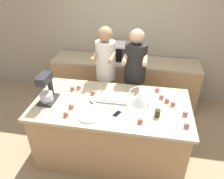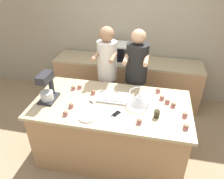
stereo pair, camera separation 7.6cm
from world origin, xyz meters
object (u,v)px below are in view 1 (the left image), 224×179
(drinking_glass, at_px, (157,113))
(cupcake_4, at_px, (71,106))
(person_right, at_px, (134,79))
(cupcake_10, at_px, (157,90))
(baking_tray, at_px, (113,97))
(cupcake_5, at_px, (72,88))
(small_plate, at_px, (88,117))
(cupcake_6, at_px, (167,100))
(cupcake_2, at_px, (187,125))
(knife, at_px, (94,105))
(person_left, at_px, (106,76))
(stand_mixer, at_px, (47,90))
(cupcake_7, at_px, (162,97))
(cupcake_8, at_px, (79,87))
(cupcake_11, at_px, (93,93))
(cupcake_1, at_px, (185,114))
(microwave_oven, at_px, (116,52))
(cupcake_9, at_px, (140,121))
(cupcake_3, at_px, (66,114))
(cell_phone, at_px, (117,114))
(cupcake_0, at_px, (173,104))
(mixing_bowl, at_px, (140,97))

(drinking_glass, bearing_deg, cupcake_4, -178.78)
(person_right, distance_m, cupcake_10, 0.51)
(baking_tray, height_order, cupcake_5, cupcake_5)
(small_plate, relative_size, cupcake_4, 3.46)
(cupcake_6, bearing_deg, cupcake_2, -66.81)
(person_right, distance_m, knife, 0.95)
(person_left, bearing_deg, small_plate, -89.53)
(stand_mixer, xyz_separation_m, cupcake_7, (1.50, 0.31, -0.14))
(drinking_glass, relative_size, small_plate, 0.43)
(knife, height_order, cupcake_8, cupcake_8)
(drinking_glass, height_order, cupcake_11, drinking_glass)
(drinking_glass, xyz_separation_m, cupcake_5, (-1.21, 0.40, -0.02))
(drinking_glass, xyz_separation_m, cupcake_10, (0.00, 0.58, -0.02))
(cupcake_1, relative_size, cupcake_7, 1.00)
(microwave_oven, bearing_deg, person_left, -94.17)
(person_right, distance_m, cupcake_2, 1.28)
(cupcake_9, xyz_separation_m, cupcake_10, (0.20, 0.74, 0.00))
(baking_tray, bearing_deg, cupcake_3, -135.61)
(cell_phone, bearing_deg, cupcake_2, -6.79)
(person_left, xyz_separation_m, cupcake_2, (1.15, -1.08, 0.03))
(cupcake_4, xyz_separation_m, cupcake_11, (0.19, 0.36, 0.00))
(small_plate, xyz_separation_m, cupcake_6, (0.94, 0.50, 0.02))
(drinking_glass, relative_size, knife, 0.54)
(microwave_oven, xyz_separation_m, cupcake_6, (0.90, -1.34, -0.10))
(microwave_oven, height_order, knife, microwave_oven)
(baking_tray, relative_size, cell_phone, 2.57)
(cupcake_0, distance_m, cupcake_7, 0.20)
(cupcake_0, distance_m, cupcake_9, 0.58)
(person_right, height_order, stand_mixer, person_right)
(cell_phone, xyz_separation_m, cupcake_5, (-0.72, 0.45, 0.02))
(person_left, distance_m, cupcake_9, 1.26)
(cupcake_3, bearing_deg, knife, 46.78)
(knife, xyz_separation_m, cupcake_9, (0.63, -0.26, 0.03))
(cell_phone, relative_size, cupcake_10, 2.52)
(cell_phone, distance_m, cupcake_3, 0.62)
(knife, relative_size, cupcake_6, 2.76)
(cupcake_4, distance_m, cupcake_5, 0.44)
(cupcake_7, distance_m, cupcake_9, 0.61)
(mixing_bowl, bearing_deg, cupcake_5, 171.27)
(drinking_glass, height_order, cupcake_3, drinking_glass)
(cupcake_4, height_order, cupcake_9, same)
(drinking_glass, distance_m, cupcake_11, 0.96)
(cupcake_9, bearing_deg, cupcake_8, 147.22)
(cupcake_1, xyz_separation_m, cupcake_6, (-0.21, 0.25, 0.00))
(person_left, xyz_separation_m, cupcake_7, (0.88, -0.53, 0.03))
(cell_phone, height_order, cupcake_0, cupcake_0)
(cell_phone, bearing_deg, small_plate, -158.54)
(cupcake_4, xyz_separation_m, cupcake_8, (-0.05, 0.47, 0.00))
(cupcake_9, bearing_deg, cupcake_1, 23.65)
(stand_mixer, distance_m, baking_tray, 0.89)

